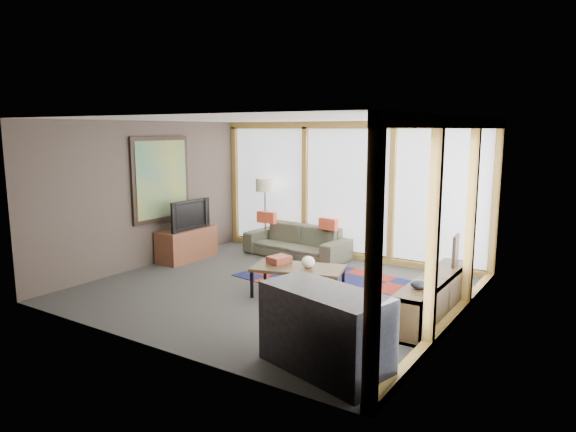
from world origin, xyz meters
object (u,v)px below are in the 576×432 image
Objects in this scene: sofa at (297,241)px; tv_console at (187,244)px; bookshelf at (434,297)px; bar_counter at (325,330)px; television at (187,214)px; coffee_table at (298,281)px; floor_lamp at (265,215)px.

sofa is 2.10m from tv_console.
bar_counter reaches higher than bookshelf.
sofa is 2.15m from television.
coffee_table is at bearing -103.12° from television.
television is at bearing 174.84° from bookshelf.
television is (-2.86, 0.66, 0.66)m from coffee_table.
bar_counter is (2.77, -3.88, 0.13)m from sofa.
sofa is 3.69m from bookshelf.
bookshelf is at bearing 6.52° from coffee_table.
tv_console is at bearing 61.52° from television.
floor_lamp reaches higher than coffee_table.
bookshelf is 1.60× the size of bar_counter.
bar_counter is at bearing -102.50° from bookshelf.
television is (-1.59, -1.33, 0.57)m from sofa.
coffee_table is 0.61× the size of bookshelf.
bar_counter is at bearing -51.60° from coffee_table.
floor_lamp is 1.24× the size of tv_console.
television is at bearing 164.68° from bar_counter.
coffee_table is at bearing 143.38° from bar_counter.
television is at bearing -28.33° from tv_console.
bar_counter is at bearing -48.02° from floor_lamp.
sofa is at bearing -50.15° from television.
tv_console is (-0.81, -1.43, -0.44)m from floor_lamp.
floor_lamp is at bearing -27.33° from television.
coffee_table is 1.98m from bookshelf.
coffee_table is at bearing -45.14° from floor_lamp.
bar_counter is (3.61, -4.01, -0.31)m from floor_lamp.
sofa is 1.53× the size of bar_counter.
tv_console is at bearing 166.71° from coffee_table.
bookshelf is 2.17m from bar_counter.
floor_lamp reaches higher than bar_counter.
bookshelf is (3.24, -1.77, -0.03)m from sofa.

